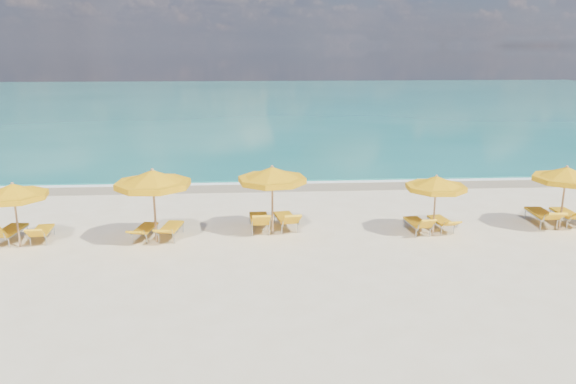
{
  "coord_description": "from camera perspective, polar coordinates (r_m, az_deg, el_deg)",
  "views": [
    {
      "loc": [
        -1.38,
        -18.5,
        6.43
      ],
      "look_at": [
        0.0,
        1.5,
        1.2
      ],
      "focal_mm": 35.0,
      "sensor_mm": 36.0,
      "label": 1
    }
  ],
  "objects": [
    {
      "name": "ocean",
      "position": [
        66.83,
        -2.78,
        9.08
      ],
      "size": [
        120.0,
        80.0,
        0.3
      ],
      "primitive_type": "cube",
      "color": "#126961",
      "rests_on": "ground"
    },
    {
      "name": "whitecap_near",
      "position": [
        36.37,
        -11.21,
        4.16
      ],
      "size": [
        14.0,
        0.36,
        0.05
      ],
      "primitive_type": "cube",
      "color": "white",
      "rests_on": "ground"
    },
    {
      "name": "whitecap_far",
      "position": [
        44.0,
        8.46,
        6.06
      ],
      "size": [
        18.0,
        0.3,
        0.05
      ],
      "primitive_type": "cube",
      "color": "white",
      "rests_on": "ground"
    },
    {
      "name": "lounger_4_left",
      "position": [
        20.22,
        -2.92,
        -3.21
      ],
      "size": [
        0.76,
        1.98,
        0.9
      ],
      "rotation": [
        0.0,
        0.0,
        0.05
      ],
      "color": "#A5A8AD",
      "rests_on": "ground"
    },
    {
      "name": "lounger_3_left",
      "position": [
        19.98,
        -14.34,
        -4.03
      ],
      "size": [
        0.84,
        1.77,
        0.61
      ],
      "rotation": [
        0.0,
        0.0,
        -0.18
      ],
      "color": "#A5A8AD",
      "rests_on": "ground"
    },
    {
      "name": "umbrella_4",
      "position": [
        19.42,
        -1.62,
        1.7
      ],
      "size": [
        2.9,
        2.9,
        2.45
      ],
      "rotation": [
        0.0,
        0.0,
        -0.23
      ],
      "color": "tan",
      "rests_on": "ground"
    },
    {
      "name": "lounger_2_left",
      "position": [
        21.16,
        -26.45,
        -3.98
      ],
      "size": [
        0.83,
        1.9,
        0.92
      ],
      "rotation": [
        0.0,
        0.0,
        -0.11
      ],
      "color": "#A5A8AD",
      "rests_on": "ground"
    },
    {
      "name": "lounger_6_right",
      "position": [
        23.33,
        26.45,
        -2.36
      ],
      "size": [
        0.68,
        1.93,
        0.79
      ],
      "rotation": [
        0.0,
        0.0,
        -0.03
      ],
      "color": "#A5A8AD",
      "rests_on": "ground"
    },
    {
      "name": "lounger_5_right",
      "position": [
        20.97,
        15.31,
        -3.21
      ],
      "size": [
        0.75,
        1.72,
        0.63
      ],
      "rotation": [
        0.0,
        0.0,
        0.14
      ],
      "color": "#A5A8AD",
      "rests_on": "ground"
    },
    {
      "name": "lounger_2_right",
      "position": [
        20.86,
        -23.7,
        -4.01
      ],
      "size": [
        0.71,
        1.72,
        0.74
      ],
      "rotation": [
        0.0,
        0.0,
        0.09
      ],
      "color": "#A5A8AD",
      "rests_on": "ground"
    },
    {
      "name": "lounger_5_left",
      "position": [
        20.47,
        13.0,
        -3.45
      ],
      "size": [
        0.74,
        1.73,
        0.79
      ],
      "rotation": [
        0.0,
        0.0,
        0.1
      ],
      "color": "#A5A8AD",
      "rests_on": "ground"
    },
    {
      "name": "lounger_4_right",
      "position": [
        20.35,
        -0.2,
        -3.11
      ],
      "size": [
        0.93,
        1.97,
        0.85
      ],
      "rotation": [
        0.0,
        0.0,
        0.16
      ],
      "color": "#A5A8AD",
      "rests_on": "ground"
    },
    {
      "name": "umbrella_3",
      "position": [
        18.95,
        -13.57,
        1.26
      ],
      "size": [
        3.19,
        3.19,
        2.56
      ],
      "rotation": [
        0.0,
        0.0,
        0.32
      ],
      "color": "tan",
      "rests_on": "ground"
    },
    {
      "name": "lounger_6_left",
      "position": [
        22.81,
        24.35,
        -2.45
      ],
      "size": [
        0.78,
        2.07,
        0.84
      ],
      "rotation": [
        0.0,
        0.0,
        -0.06
      ],
      "color": "#A5A8AD",
      "rests_on": "ground"
    },
    {
      "name": "umbrella_6",
      "position": [
        22.24,
        26.41,
        1.57
      ],
      "size": [
        2.78,
        2.78,
        2.34
      ],
      "rotation": [
        0.0,
        0.0,
        -0.24
      ],
      "color": "tan",
      "rests_on": "ground"
    },
    {
      "name": "umbrella_5",
      "position": [
        20.02,
        14.82,
        0.84
      ],
      "size": [
        2.69,
        2.69,
        2.15
      ],
      "rotation": [
        0.0,
        0.0,
        0.33
      ],
      "color": "tan",
      "rests_on": "ground"
    },
    {
      "name": "wet_sand_band",
      "position": [
        26.72,
        -0.87,
        0.69
      ],
      "size": [
        120.0,
        2.6,
        0.01
      ],
      "primitive_type": "cube",
      "color": "tan",
      "rests_on": "ground"
    },
    {
      "name": "lounger_3_right",
      "position": [
        19.82,
        -11.81,
        -3.99
      ],
      "size": [
        0.85,
        1.87,
        0.66
      ],
      "rotation": [
        0.0,
        0.0,
        -0.16
      ],
      "color": "#A5A8AD",
      "rests_on": "ground"
    },
    {
      "name": "umbrella_2",
      "position": [
        20.11,
        -26.13,
        0.01
      ],
      "size": [
        2.59,
        2.59,
        2.2
      ],
      "rotation": [
        0.0,
        0.0,
        -0.22
      ],
      "color": "tan",
      "rests_on": "ground"
    },
    {
      "name": "foam_line",
      "position": [
        27.5,
        -0.96,
        1.09
      ],
      "size": [
        120.0,
        1.2,
        0.03
      ],
      "primitive_type": "cube",
      "color": "white",
      "rests_on": "ground"
    },
    {
      "name": "ground_plane",
      "position": [
        19.63,
        0.3,
        -4.49
      ],
      "size": [
        120.0,
        120.0,
        0.0
      ],
      "primitive_type": "plane",
      "color": "beige"
    }
  ]
}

